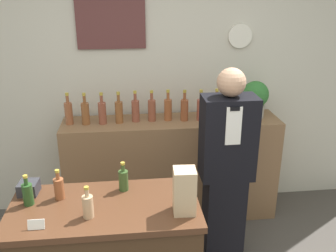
% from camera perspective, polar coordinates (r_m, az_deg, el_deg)
% --- Properties ---
extents(back_wall, '(5.20, 0.09, 2.70)m').
position_cam_1_polar(back_wall, '(3.60, -2.64, 7.65)').
color(back_wall, beige).
rests_on(back_wall, ground_plane).
extents(back_shelf, '(2.01, 0.44, 1.00)m').
position_cam_1_polar(back_shelf, '(3.65, 0.55, -6.51)').
color(back_shelf, brown).
rests_on(back_shelf, ground_plane).
extents(shopkeeper, '(0.41, 0.26, 1.62)m').
position_cam_1_polar(shopkeeper, '(2.99, 8.83, -6.63)').
color(shopkeeper, black).
rests_on(shopkeeper, ground_plane).
extents(potted_plant, '(0.25, 0.25, 0.35)m').
position_cam_1_polar(potted_plant, '(3.58, 13.12, 4.20)').
color(potted_plant, '#9E998E').
rests_on(potted_plant, back_shelf).
extents(paper_bag, '(0.13, 0.13, 0.27)m').
position_cam_1_polar(paper_bag, '(2.16, 2.53, -9.89)').
color(paper_bag, tan).
rests_on(paper_bag, display_counter).
extents(price_card_left, '(0.09, 0.02, 0.06)m').
position_cam_1_polar(price_card_left, '(2.20, -19.46, -13.98)').
color(price_card_left, white).
rests_on(price_card_left, display_counter).
extents(gift_box, '(0.13, 0.13, 0.08)m').
position_cam_1_polar(gift_box, '(2.54, -20.46, -8.81)').
color(gift_box, '#2D2D33').
rests_on(gift_box, display_counter).
extents(counter_bottle_0, '(0.06, 0.06, 0.20)m').
position_cam_1_polar(counter_bottle_0, '(2.41, -20.60, -9.61)').
color(counter_bottle_0, '#24471E').
rests_on(counter_bottle_0, display_counter).
extents(counter_bottle_1, '(0.06, 0.06, 0.20)m').
position_cam_1_polar(counter_bottle_1, '(2.42, -16.27, -9.02)').
color(counter_bottle_1, brown).
rests_on(counter_bottle_1, display_counter).
extents(counter_bottle_2, '(0.06, 0.06, 0.20)m').
position_cam_1_polar(counter_bottle_2, '(2.20, -12.11, -11.80)').
color(counter_bottle_2, tan).
rests_on(counter_bottle_2, display_counter).
extents(counter_bottle_3, '(0.06, 0.06, 0.20)m').
position_cam_1_polar(counter_bottle_3, '(2.43, -6.81, -8.11)').
color(counter_bottle_3, '#355026').
rests_on(counter_bottle_3, display_counter).
extents(shelf_bottle_0, '(0.07, 0.07, 0.29)m').
position_cam_1_polar(shelf_bottle_0, '(3.45, -14.90, 2.01)').
color(shelf_bottle_0, brown).
rests_on(shelf_bottle_0, back_shelf).
extents(shelf_bottle_1, '(0.07, 0.07, 0.29)m').
position_cam_1_polar(shelf_bottle_1, '(3.41, -12.48, 2.00)').
color(shelf_bottle_1, brown).
rests_on(shelf_bottle_1, back_shelf).
extents(shelf_bottle_2, '(0.07, 0.07, 0.29)m').
position_cam_1_polar(shelf_bottle_2, '(3.39, -9.99, 2.09)').
color(shelf_bottle_2, brown).
rests_on(shelf_bottle_2, back_shelf).
extents(shelf_bottle_3, '(0.07, 0.07, 0.29)m').
position_cam_1_polar(shelf_bottle_3, '(3.39, -7.48, 2.24)').
color(shelf_bottle_3, brown).
rests_on(shelf_bottle_3, back_shelf).
extents(shelf_bottle_4, '(0.07, 0.07, 0.29)m').
position_cam_1_polar(shelf_bottle_4, '(3.41, -4.98, 2.44)').
color(shelf_bottle_4, brown).
rests_on(shelf_bottle_4, back_shelf).
extents(shelf_bottle_5, '(0.07, 0.07, 0.29)m').
position_cam_1_polar(shelf_bottle_5, '(3.41, -2.48, 2.53)').
color(shelf_bottle_5, brown).
rests_on(shelf_bottle_5, back_shelf).
extents(shelf_bottle_6, '(0.07, 0.07, 0.29)m').
position_cam_1_polar(shelf_bottle_6, '(3.43, -0.00, 2.63)').
color(shelf_bottle_6, brown).
rests_on(shelf_bottle_6, back_shelf).
extents(shelf_bottle_7, '(0.07, 0.07, 0.29)m').
position_cam_1_polar(shelf_bottle_7, '(3.42, 2.52, 2.59)').
color(shelf_bottle_7, brown).
rests_on(shelf_bottle_7, back_shelf).
extents(shelf_bottle_8, '(0.07, 0.07, 0.29)m').
position_cam_1_polar(shelf_bottle_8, '(3.44, 4.99, 2.62)').
color(shelf_bottle_8, brown).
rests_on(shelf_bottle_8, back_shelf).
extents(shelf_bottle_9, '(0.07, 0.07, 0.29)m').
position_cam_1_polar(shelf_bottle_9, '(3.49, 7.34, 2.77)').
color(shelf_bottle_9, brown).
rests_on(shelf_bottle_9, back_shelf).
extents(shelf_bottle_10, '(0.07, 0.07, 0.29)m').
position_cam_1_polar(shelf_bottle_10, '(3.51, 9.76, 2.76)').
color(shelf_bottle_10, brown).
rests_on(shelf_bottle_10, back_shelf).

